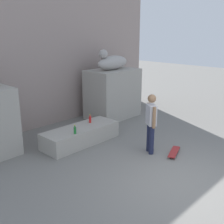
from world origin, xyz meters
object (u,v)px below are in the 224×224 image
skater (151,121)px  skateboard (174,152)px  statue_reclining_right (112,62)px  bottle_green (75,130)px  bottle_red (90,119)px

skater → skateboard: skater is taller
statue_reclining_right → bottle_green: bearing=20.2°
statue_reclining_right → bottle_green: statue_reclining_right is taller
skateboard → bottle_green: 2.83m
statue_reclining_right → bottle_red: (-2.10, -1.03, -1.54)m
bottle_green → skateboard: bearing=-51.9°
skater → bottle_red: (-0.40, 2.05, -0.31)m
skater → skateboard: bearing=67.0°
bottle_green → statue_reclining_right: bearing=25.5°
statue_reclining_right → skateboard: statue_reclining_right is taller
bottle_green → skater: bearing=-50.2°
skater → bottle_red: 2.11m
skateboard → bottle_red: bottle_red is taller
bottle_red → bottle_green: bearing=-156.2°
statue_reclining_right → bottle_green: 3.72m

